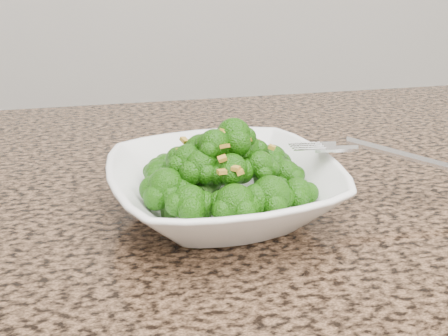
{
  "coord_description": "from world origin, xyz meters",
  "views": [
    {
      "loc": [
        -0.24,
        -0.09,
        1.15
      ],
      "look_at": [
        -0.14,
        0.39,
        0.95
      ],
      "focal_mm": 45.0,
      "sensor_mm": 36.0,
      "label": 1
    }
  ],
  "objects": [
    {
      "name": "fork",
      "position": [
        -0.01,
        0.39,
        0.96
      ],
      "size": [
        0.19,
        0.11,
        0.01
      ],
      "primitive_type": null,
      "rotation": [
        0.0,
        0.0,
        -0.4
      ],
      "color": "silver",
      "rests_on": "bowl"
    },
    {
      "name": "garlic_topping",
      "position": [
        -0.14,
        0.39,
        1.02
      ],
      "size": [
        0.12,
        0.12,
        0.01
      ],
      "primitive_type": null,
      "color": "gold",
      "rests_on": "broccoli_pile"
    },
    {
      "name": "bowl",
      "position": [
        -0.14,
        0.39,
        0.93
      ],
      "size": [
        0.24,
        0.24,
        0.05
      ],
      "primitive_type": "imported",
      "rotation": [
        0.0,
        0.0,
        0.09
      ],
      "color": "white",
      "rests_on": "granite_counter"
    },
    {
      "name": "granite_counter",
      "position": [
        0.0,
        0.3,
        0.89
      ],
      "size": [
        1.64,
        1.04,
        0.03
      ],
      "primitive_type": "cube",
      "color": "brown",
      "rests_on": "cabinet"
    },
    {
      "name": "broccoli_pile",
      "position": [
        -0.14,
        0.39,
        0.99
      ],
      "size": [
        0.19,
        0.19,
        0.06
      ],
      "primitive_type": null,
      "color": "#20630B",
      "rests_on": "bowl"
    }
  ]
}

